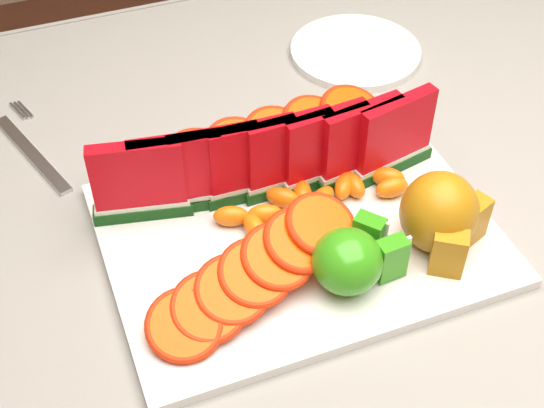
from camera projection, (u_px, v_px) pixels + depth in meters
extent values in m
cube|color=#452E17|center=(370.00, 225.00, 0.85)|extent=(1.40, 0.90, 0.03)
cube|color=gray|center=(372.00, 214.00, 0.84)|extent=(1.52, 1.02, 0.01)
cube|color=gray|center=(228.00, 46.00, 1.24)|extent=(1.52, 0.01, 0.20)
cube|color=silver|center=(298.00, 234.00, 0.80)|extent=(0.40, 0.30, 0.01)
ellipsoid|color=#2A901E|center=(347.00, 261.00, 0.72)|extent=(0.09, 0.09, 0.06)
cube|color=#2A901E|center=(391.00, 258.00, 0.74)|extent=(0.03, 0.02, 0.05)
cube|color=beige|center=(396.00, 257.00, 0.74)|extent=(0.03, 0.01, 0.04)
cube|color=#2A901E|center=(368.00, 236.00, 0.76)|extent=(0.03, 0.04, 0.05)
cube|color=beige|center=(374.00, 234.00, 0.76)|extent=(0.02, 0.02, 0.04)
ellipsoid|color=#AB6B14|center=(439.00, 212.00, 0.76)|extent=(0.10, 0.10, 0.09)
cube|color=#AB6B14|center=(448.00, 253.00, 0.74)|extent=(0.04, 0.04, 0.05)
cube|color=#AB6B14|center=(472.00, 221.00, 0.77)|extent=(0.04, 0.03, 0.05)
cylinder|color=silver|center=(355.00, 51.00, 1.05)|extent=(0.23, 0.23, 0.01)
cube|color=silver|center=(32.00, 154.00, 0.90)|extent=(0.07, 0.17, 0.00)
cube|color=silver|center=(17.00, 111.00, 0.96)|extent=(0.02, 0.04, 0.00)
cube|color=silver|center=(21.00, 110.00, 0.96)|extent=(0.02, 0.04, 0.00)
cube|color=silver|center=(26.00, 110.00, 0.96)|extent=(0.02, 0.04, 0.00)
cube|color=#0B330E|center=(143.00, 210.00, 0.81)|extent=(0.11, 0.04, 0.01)
cube|color=silver|center=(142.00, 204.00, 0.80)|extent=(0.10, 0.04, 0.01)
cube|color=red|center=(137.00, 175.00, 0.77)|extent=(0.10, 0.04, 0.08)
cube|color=#0B330E|center=(181.00, 203.00, 0.81)|extent=(0.11, 0.04, 0.01)
cube|color=silver|center=(180.00, 197.00, 0.81)|extent=(0.10, 0.03, 0.01)
cube|color=red|center=(176.00, 168.00, 0.78)|extent=(0.10, 0.03, 0.08)
cube|color=#0B330E|center=(217.00, 197.00, 0.82)|extent=(0.11, 0.03, 0.01)
cube|color=silver|center=(217.00, 190.00, 0.81)|extent=(0.10, 0.03, 0.01)
cube|color=red|center=(215.00, 161.00, 0.79)|extent=(0.10, 0.02, 0.08)
cube|color=#0B330E|center=(253.00, 190.00, 0.83)|extent=(0.11, 0.02, 0.01)
cube|color=silver|center=(253.00, 184.00, 0.82)|extent=(0.10, 0.02, 0.01)
cube|color=red|center=(252.00, 154.00, 0.79)|extent=(0.10, 0.02, 0.08)
cube|color=#0B330E|center=(288.00, 184.00, 0.84)|extent=(0.11, 0.02, 0.01)
cube|color=silver|center=(289.00, 177.00, 0.83)|extent=(0.10, 0.02, 0.01)
cube|color=red|center=(289.00, 148.00, 0.80)|extent=(0.10, 0.02, 0.08)
cube|color=#0B330E|center=(323.00, 177.00, 0.84)|extent=(0.11, 0.03, 0.01)
cube|color=silver|center=(324.00, 171.00, 0.84)|extent=(0.10, 0.03, 0.01)
cube|color=red|center=(325.00, 142.00, 0.81)|extent=(0.10, 0.02, 0.08)
cube|color=#0B330E|center=(357.00, 171.00, 0.85)|extent=(0.11, 0.04, 0.01)
cube|color=silver|center=(358.00, 164.00, 0.84)|extent=(0.10, 0.03, 0.01)
cube|color=red|center=(361.00, 135.00, 0.81)|extent=(0.10, 0.03, 0.08)
cube|color=#0B330E|center=(391.00, 165.00, 0.86)|extent=(0.11, 0.04, 0.01)
cube|color=silver|center=(392.00, 158.00, 0.85)|extent=(0.10, 0.04, 0.01)
cube|color=red|center=(396.00, 129.00, 0.82)|extent=(0.10, 0.04, 0.08)
cylinder|color=red|center=(185.00, 325.00, 0.69)|extent=(0.08, 0.08, 0.03)
torus|color=#C33D07|center=(185.00, 325.00, 0.69)|extent=(0.09, 0.09, 0.03)
cylinder|color=red|center=(209.00, 307.00, 0.70)|extent=(0.07, 0.07, 0.03)
torus|color=#C33D07|center=(209.00, 307.00, 0.70)|extent=(0.08, 0.08, 0.03)
cylinder|color=red|center=(232.00, 290.00, 0.71)|extent=(0.07, 0.07, 0.03)
torus|color=#C33D07|center=(232.00, 290.00, 0.71)|extent=(0.08, 0.07, 0.03)
cylinder|color=red|center=(255.00, 273.00, 0.72)|extent=(0.07, 0.07, 0.03)
torus|color=#C33D07|center=(255.00, 273.00, 0.72)|extent=(0.08, 0.08, 0.03)
cylinder|color=red|center=(278.00, 256.00, 0.73)|extent=(0.08, 0.08, 0.03)
torus|color=#C33D07|center=(278.00, 256.00, 0.73)|extent=(0.09, 0.09, 0.03)
cylinder|color=red|center=(300.00, 240.00, 0.73)|extent=(0.09, 0.08, 0.03)
torus|color=#C33D07|center=(300.00, 240.00, 0.73)|extent=(0.10, 0.10, 0.03)
cylinder|color=red|center=(321.00, 224.00, 0.74)|extent=(0.09, 0.09, 0.03)
torus|color=#C33D07|center=(321.00, 224.00, 0.74)|extent=(0.10, 0.10, 0.03)
cylinder|color=red|center=(156.00, 168.00, 0.84)|extent=(0.07, 0.07, 0.03)
torus|color=#C33D07|center=(156.00, 168.00, 0.84)|extent=(0.08, 0.08, 0.03)
cylinder|color=red|center=(197.00, 156.00, 0.85)|extent=(0.07, 0.07, 0.03)
torus|color=#C33D07|center=(197.00, 156.00, 0.85)|extent=(0.08, 0.08, 0.03)
cylinder|color=red|center=(237.00, 144.00, 0.86)|extent=(0.08, 0.08, 0.03)
torus|color=#C33D07|center=(237.00, 144.00, 0.86)|extent=(0.09, 0.09, 0.03)
cylinder|color=red|center=(276.00, 132.00, 0.87)|extent=(0.08, 0.08, 0.03)
torus|color=#C33D07|center=(276.00, 132.00, 0.87)|extent=(0.09, 0.09, 0.03)
cylinder|color=red|center=(314.00, 121.00, 0.88)|extent=(0.09, 0.09, 0.03)
torus|color=#C33D07|center=(314.00, 121.00, 0.88)|extent=(0.10, 0.10, 0.03)
cylinder|color=red|center=(351.00, 110.00, 0.90)|extent=(0.09, 0.09, 0.03)
torus|color=#C33D07|center=(351.00, 110.00, 0.90)|extent=(0.10, 0.10, 0.03)
ellipsoid|color=orange|center=(231.00, 216.00, 0.79)|extent=(0.04, 0.03, 0.02)
ellipsoid|color=orange|center=(255.00, 228.00, 0.78)|extent=(0.02, 0.04, 0.02)
ellipsoid|color=orange|center=(265.00, 215.00, 0.80)|extent=(0.04, 0.03, 0.02)
ellipsoid|color=orange|center=(283.00, 198.00, 0.81)|extent=(0.04, 0.04, 0.02)
ellipsoid|color=orange|center=(303.00, 194.00, 0.82)|extent=(0.03, 0.04, 0.02)
ellipsoid|color=orange|center=(322.00, 199.00, 0.81)|extent=(0.04, 0.04, 0.02)
ellipsoid|color=orange|center=(344.00, 186.00, 0.83)|extent=(0.04, 0.04, 0.02)
ellipsoid|color=orange|center=(353.00, 185.00, 0.83)|extent=(0.02, 0.04, 0.02)
ellipsoid|color=orange|center=(392.00, 188.00, 0.82)|extent=(0.04, 0.02, 0.02)
ellipsoid|color=orange|center=(388.00, 177.00, 0.84)|extent=(0.04, 0.04, 0.02)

